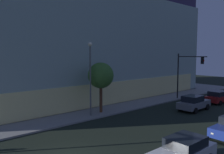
% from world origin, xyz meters
% --- Properties ---
extents(modern_building, '(38.17, 24.13, 16.59)m').
position_xyz_m(modern_building, '(14.42, 21.98, 8.23)').
color(modern_building, '#4C4C51').
rests_on(modern_building, ground).
extents(traffic_light_far_corner, '(0.48, 4.17, 6.36)m').
position_xyz_m(traffic_light_far_corner, '(22.51, 5.61, 4.39)').
color(traffic_light_far_corner, black).
rests_on(traffic_light_far_corner, sidewalk_corner).
extents(street_lamp_sidewalk, '(0.44, 0.44, 7.51)m').
position_xyz_m(street_lamp_sidewalk, '(7.46, 7.40, 4.90)').
color(street_lamp_sidewalk, '#606060').
rests_on(street_lamp_sidewalk, sidewalk_corner).
extents(sidewalk_tree, '(2.78, 2.78, 5.41)m').
position_xyz_m(sidewalk_tree, '(9.12, 7.78, 4.14)').
color(sidewalk_tree, '#55331E').
rests_on(sidewalk_tree, sidewalk_corner).
extents(car_white, '(4.76, 2.14, 1.69)m').
position_xyz_m(car_white, '(4.97, -4.85, 0.86)').
color(car_white, silver).
rests_on(car_white, ground).
extents(car_grey, '(4.52, 2.20, 1.73)m').
position_xyz_m(car_grey, '(17.99, 1.86, 0.88)').
color(car_grey, slate).
rests_on(car_grey, ground).
extents(car_red, '(4.56, 2.20, 1.61)m').
position_xyz_m(car_red, '(24.33, 1.85, 0.82)').
color(car_red, maroon).
rests_on(car_red, ground).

